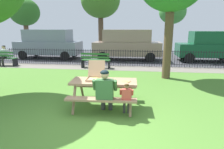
# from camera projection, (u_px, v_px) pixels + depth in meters

# --- Properties ---
(ground) EXTENTS (28.00, 11.61, 0.02)m
(ground) POSITION_uv_depth(u_px,v_px,m) (102.00, 101.00, 6.02)
(ground) COLOR #4B7A2D
(cobblestone_walkway) EXTENTS (28.00, 1.40, 0.01)m
(cobblestone_walkway) POSITION_uv_depth(u_px,v_px,m) (118.00, 68.00, 10.95)
(cobblestone_walkway) COLOR slate
(street_asphalt) EXTENTS (28.00, 7.14, 0.01)m
(street_asphalt) POSITION_uv_depth(u_px,v_px,m) (124.00, 57.00, 15.07)
(street_asphalt) COLOR #38383D
(picnic_table_foreground) EXTENTS (1.85, 1.54, 0.79)m
(picnic_table_foreground) POSITION_uv_depth(u_px,v_px,m) (104.00, 87.00, 5.42)
(picnic_table_foreground) COLOR #9B795B
(picnic_table_foreground) RESTS_ON ground
(pizza_box_open) EXTENTS (0.51, 0.60, 0.50)m
(pizza_box_open) POSITION_uv_depth(u_px,v_px,m) (96.00, 76.00, 5.49)
(pizza_box_open) COLOR tan
(pizza_box_open) RESTS_ON picnic_table_foreground
(pizza_slice_on_table) EXTENTS (0.29, 0.25, 0.02)m
(pizza_slice_on_table) POSITION_uv_depth(u_px,v_px,m) (126.00, 81.00, 5.25)
(pizza_slice_on_table) COLOR #EDC850
(pizza_slice_on_table) RESTS_ON picnic_table_foreground
(adult_at_table) EXTENTS (0.62, 0.60, 1.19)m
(adult_at_table) POSITION_uv_depth(u_px,v_px,m) (105.00, 90.00, 4.91)
(adult_at_table) COLOR #3D3D3D
(adult_at_table) RESTS_ON ground
(child_at_table) EXTENTS (0.35, 0.34, 0.86)m
(child_at_table) POSITION_uv_depth(u_px,v_px,m) (126.00, 96.00, 4.87)
(child_at_table) COLOR #444444
(child_at_table) RESTS_ON ground
(iron_fence_streetside) EXTENTS (20.76, 0.03, 0.96)m
(iron_fence_streetside) POSITION_uv_depth(u_px,v_px,m) (120.00, 58.00, 11.51)
(iron_fence_streetside) COLOR black
(iron_fence_streetside) RESTS_ON ground
(park_bench_left) EXTENTS (1.61, 0.51, 0.85)m
(park_bench_left) POSITION_uv_depth(u_px,v_px,m) (3.00, 59.00, 11.57)
(park_bench_left) COLOR #2A5C2F
(park_bench_left) RESTS_ON ground
(park_bench_center) EXTENTS (1.62, 0.55, 0.85)m
(park_bench_center) POSITION_uv_depth(u_px,v_px,m) (96.00, 61.00, 10.87)
(park_bench_center) COLOR #2B662C
(park_bench_center) RESTS_ON ground
(person_on_park_bench) EXTENTS (0.62, 0.61, 1.19)m
(person_on_park_bench) POSITION_uv_depth(u_px,v_px,m) (4.00, 55.00, 11.53)
(person_on_park_bench) COLOR black
(person_on_park_bench) RESTS_ON ground
(parked_car_far_left) EXTENTS (4.63, 2.01, 2.08)m
(parked_car_far_left) POSITION_uv_depth(u_px,v_px,m) (49.00, 43.00, 14.27)
(parked_car_far_left) COLOR slate
(parked_car_far_left) RESTS_ON ground
(parked_car_left) EXTENTS (4.61, 1.97, 2.08)m
(parked_car_left) POSITION_uv_depth(u_px,v_px,m) (127.00, 44.00, 13.55)
(parked_car_left) COLOR gray
(parked_car_left) RESTS_ON ground
(parked_car_center) EXTENTS (3.93, 1.88, 1.98)m
(parked_car_center) POSITION_uv_depth(u_px,v_px,m) (208.00, 46.00, 12.90)
(parked_car_center) COLOR #134F2F
(parked_car_center) RESTS_ON ground
(far_tree_left) EXTENTS (3.02, 3.02, 5.13)m
(far_tree_left) POSITION_uv_depth(u_px,v_px,m) (25.00, 13.00, 19.95)
(far_tree_left) COLOR brown
(far_tree_left) RESTS_ON ground
(far_tree_midleft) EXTENTS (3.74, 3.74, 6.48)m
(far_tree_midleft) POSITION_uv_depth(u_px,v_px,m) (100.00, 1.00, 18.72)
(far_tree_midleft) COLOR brown
(far_tree_midleft) RESTS_ON ground
(far_tree_center) EXTENTS (2.47, 2.47, 4.78)m
(far_tree_center) POSITION_uv_depth(u_px,v_px,m) (173.00, 12.00, 18.14)
(far_tree_center) COLOR brown
(far_tree_center) RESTS_ON ground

